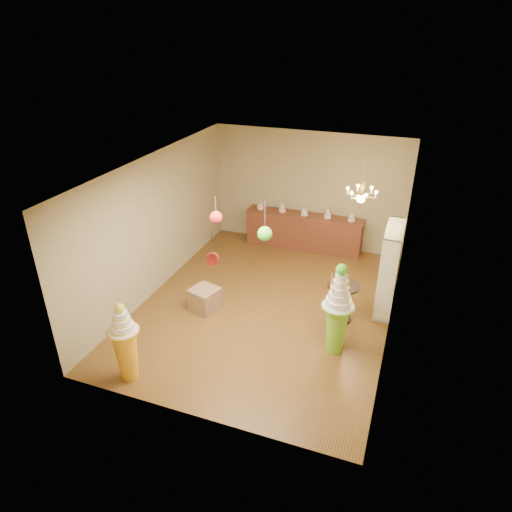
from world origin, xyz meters
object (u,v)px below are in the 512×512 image
(sideboard, at_px, (304,231))
(round_table, at_px, (342,297))
(pedestal_green, at_px, (337,317))
(pedestal_orange, at_px, (126,348))

(sideboard, relative_size, round_table, 3.75)
(sideboard, bearing_deg, pedestal_green, -67.34)
(pedestal_orange, height_order, sideboard, pedestal_orange)
(pedestal_green, relative_size, sideboard, 0.58)
(pedestal_orange, relative_size, sideboard, 0.48)
(pedestal_orange, bearing_deg, sideboard, 75.99)
(pedestal_green, distance_m, round_table, 1.03)
(pedestal_orange, bearing_deg, round_table, 43.75)
(sideboard, xyz_separation_m, round_table, (1.57, -2.93, 0.04))
(pedestal_orange, distance_m, round_table, 4.18)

